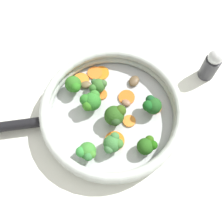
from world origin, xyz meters
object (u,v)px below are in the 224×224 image
carrot_slice_3 (115,141)px  skillet (112,116)px  mushroom_piece_2 (134,81)px  carrot_slice_2 (154,107)px  broccoli_floret_3 (91,101)px  carrot_slice_7 (102,95)px  broccoli_floret_6 (148,145)px  broccoli_floret_0 (152,105)px  salt_shaker (211,65)px  broccoli_floret_2 (87,152)px  broccoli_floret_5 (115,116)px  carrot_slice_0 (129,121)px  carrot_slice_1 (95,73)px  carrot_slice_5 (81,80)px  mushroom_piece_1 (127,104)px  broccoli_floret_1 (113,144)px  carrot_slice_6 (127,97)px  broccoli_floret_7 (98,85)px  carrot_slice_4 (101,73)px  mushroom_piece_0 (87,84)px  broccoli_floret_4 (74,85)px

carrot_slice_3 → skillet: bearing=145.2°
skillet → mushroom_piece_2: (-0.03, 0.10, 0.01)m
carrot_slice_2 → broccoli_floret_3: broccoli_floret_3 is taller
carrot_slice_7 → broccoli_floret_6: size_ratio=0.65×
skillet → carrot_slice_3: bearing=-34.8°
carrot_slice_2 → broccoli_floret_0: 0.03m
broccoli_floret_0 → salt_shaker: size_ratio=0.53×
skillet → broccoli_floret_2: broccoli_floret_2 is taller
broccoli_floret_5 → broccoli_floret_6: 0.10m
carrot_slice_0 → mushroom_piece_2: mushroom_piece_2 is taller
carrot_slice_1 → salt_shaker: salt_shaker is taller
carrot_slice_3 → mushroom_piece_2: (-0.09, 0.14, 0.00)m
carrot_slice_5 → broccoli_floret_6: broccoli_floret_6 is taller
carrot_slice_2 → carrot_slice_7: 0.14m
broccoli_floret_3 → broccoli_floret_5: size_ratio=1.01×
carrot_slice_3 → carrot_slice_2: bearing=91.9°
mushroom_piece_1 → broccoli_floret_1: bearing=-58.1°
broccoli_floret_0 → mushroom_piece_1: broccoli_floret_0 is taller
carrot_slice_6 → mushroom_piece_1: size_ratio=1.75×
carrot_slice_6 → broccoli_floret_1: 0.14m
carrot_slice_0 → carrot_slice_3: size_ratio=0.66×
broccoli_floret_6 → broccoli_floret_7: broccoli_floret_6 is taller
carrot_slice_2 → broccoli_floret_7: size_ratio=0.85×
broccoli_floret_7 → carrot_slice_7: bearing=-10.7°
carrot_slice_4 → broccoli_floret_3: (0.06, -0.08, 0.03)m
mushroom_piece_0 → mushroom_piece_1: size_ratio=1.21×
carrot_slice_6 → mushroom_piece_1: mushroom_piece_1 is taller
carrot_slice_0 → carrot_slice_4: 0.16m
carrot_slice_3 → broccoli_floret_0: 0.12m
carrot_slice_6 → carrot_slice_3: bearing=-54.8°
skillet → mushroom_piece_2: bearing=108.5°
broccoli_floret_5 → mushroom_piece_1: bearing=104.5°
mushroom_piece_0 → mushroom_piece_2: (0.07, 0.10, 0.00)m
mushroom_piece_0 → broccoli_floret_1: bearing=-18.3°
broccoli_floret_2 → broccoli_floret_6: 0.14m
carrot_slice_1 → carrot_slice_2: (0.17, 0.05, -0.00)m
carrot_slice_4 → broccoli_floret_6: bearing=-11.7°
carrot_slice_5 → salt_shaker: 0.34m
broccoli_floret_4 → broccoli_floret_7: 0.06m
carrot_slice_4 → broccoli_floret_0: broccoli_floret_0 is taller
carrot_slice_3 → salt_shaker: salt_shaker is taller
mushroom_piece_1 → carrot_slice_5: bearing=-161.1°
skillet → broccoli_floret_6: size_ratio=7.27×
mushroom_piece_0 → broccoli_floret_5: bearing=-4.5°
broccoli_floret_0 → salt_shaker: bearing=86.2°
broccoli_floret_1 → carrot_slice_2: bearing=95.1°
carrot_slice_2 → carrot_slice_3: 0.13m
broccoli_floret_2 → salt_shaker: (0.02, 0.39, 0.00)m
mushroom_piece_2 → carrot_slice_1: bearing=-144.3°
carrot_slice_2 → carrot_slice_7: (-0.11, -0.08, 0.00)m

